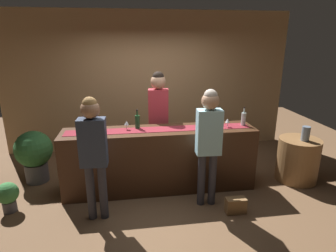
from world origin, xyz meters
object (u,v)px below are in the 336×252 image
wine_glass_near_customer (127,123)px  bartender (158,111)px  potted_plant_tall (34,153)px  potted_plant_small (8,195)px  handbag (236,205)px  customer_sipping (209,136)px  wine_bottle_clear (244,119)px  wine_glass_mid_counter (228,121)px  wine_bottle_green (137,122)px  round_side_table (298,160)px  customer_browsing (93,147)px  vase_on_side_table (306,134)px

wine_glass_near_customer → bartender: bartender is taller
bartender → potted_plant_tall: size_ratio=2.05×
potted_plant_small → handbag: 3.19m
customer_sipping → potted_plant_small: customer_sipping is taller
wine_bottle_clear → wine_glass_mid_counter: (-0.29, -0.06, -0.01)m
bartender → customer_sipping: size_ratio=1.07×
wine_glass_near_customer → wine_glass_mid_counter: 1.57m
wine_glass_near_customer → bartender: (0.55, 0.52, 0.04)m
wine_bottle_green → customer_sipping: 1.16m
wine_glass_mid_counter → handbag: size_ratio=0.51×
customer_sipping → round_side_table: size_ratio=2.31×
wine_bottle_clear → wine_glass_near_customer: (-1.86, 0.04, -0.01)m
wine_glass_near_customer → round_side_table: (2.85, -0.12, -0.74)m
wine_glass_mid_counter → bartender: 1.20m
customer_browsing → vase_on_side_table: bearing=12.5°
wine_bottle_clear → potted_plant_tall: 3.50m
handbag → wine_glass_mid_counter: bearing=82.4°
handbag → bartender: bearing=122.5°
wine_bottle_clear → potted_plant_tall: size_ratio=0.34×
wine_glass_mid_counter → customer_sipping: customer_sipping is taller
wine_glass_near_customer → handbag: wine_glass_near_customer is taller
wine_glass_near_customer → potted_plant_small: size_ratio=0.33×
wine_glass_near_customer → round_side_table: bearing=-2.5°
wine_bottle_clear → potted_plant_tall: bearing=171.4°
wine_bottle_green → customer_browsing: size_ratio=0.18×
customer_browsing → handbag: bearing=-1.9°
wine_bottle_clear → potted_plant_small: size_ratio=0.69×
round_side_table → potted_plant_tall: (-4.41, 0.60, 0.14)m
wine_glass_mid_counter → bartender: bartender is taller
potted_plant_small → wine_bottle_clear: bearing=6.0°
wine_bottle_green → wine_glass_near_customer: size_ratio=2.10×
bartender → customer_sipping: 1.28m
wine_glass_mid_counter → vase_on_side_table: wine_glass_mid_counter is taller
wine_glass_mid_counter → customer_sipping: size_ratio=0.08×
wine_bottle_green → vase_on_side_table: bearing=-4.9°
bartender → wine_glass_mid_counter: bearing=156.0°
wine_glass_near_customer → round_side_table: 2.95m
wine_glass_near_customer → bartender: size_ratio=0.08×
wine_bottle_green → potted_plant_tall: (-1.72, 0.43, -0.60)m
customer_browsing → potted_plant_tall: 1.74m
wine_bottle_clear → wine_glass_mid_counter: size_ratio=2.10×
wine_bottle_green → bartender: bearing=51.3°
wine_glass_mid_counter → potted_plant_tall: wine_glass_mid_counter is taller
customer_sipping → round_side_table: (1.74, 0.50, -0.69)m
bartender → potted_plant_tall: bartender is taller
bartender → handbag: bearing=129.9°
round_side_table → handbag: bearing=-150.6°
wine_bottle_clear → customer_browsing: 2.39m
customer_browsing → wine_glass_near_customer: bearing=63.1°
vase_on_side_table → wine_bottle_clear: bearing=171.7°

